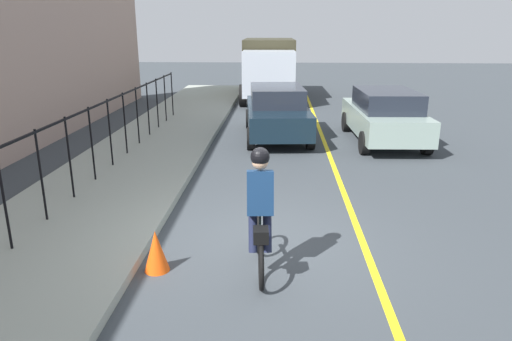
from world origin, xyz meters
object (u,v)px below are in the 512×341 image
(cyclist_lead, at_px, (260,212))
(traffic_cone_near, at_px, (156,251))
(patrol_sedan, at_px, (384,115))
(parked_sedan_rear, at_px, (277,111))
(box_truck_background, at_px, (269,66))

(cyclist_lead, bearing_deg, traffic_cone_near, 87.59)
(patrol_sedan, bearing_deg, traffic_cone_near, 147.17)
(patrol_sedan, relative_size, traffic_cone_near, 7.27)
(cyclist_lead, distance_m, parked_sedan_rear, 8.59)
(traffic_cone_near, bearing_deg, box_truck_background, -4.02)
(box_truck_background, bearing_deg, patrol_sedan, 21.06)
(parked_sedan_rear, relative_size, traffic_cone_near, 7.39)
(box_truck_background, distance_m, traffic_cone_near, 17.16)
(parked_sedan_rear, distance_m, box_truck_background, 8.49)
(patrol_sedan, xyz_separation_m, box_truck_background, (8.96, 3.67, 0.73))
(patrol_sedan, height_order, parked_sedan_rear, same)
(patrol_sedan, relative_size, box_truck_background, 0.66)
(traffic_cone_near, bearing_deg, cyclist_lead, -88.28)
(cyclist_lead, relative_size, traffic_cone_near, 2.98)
(cyclist_lead, relative_size, parked_sedan_rear, 0.40)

